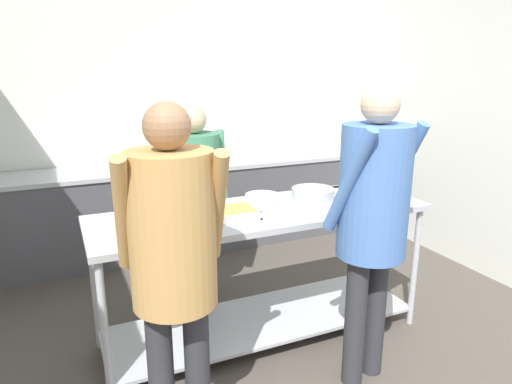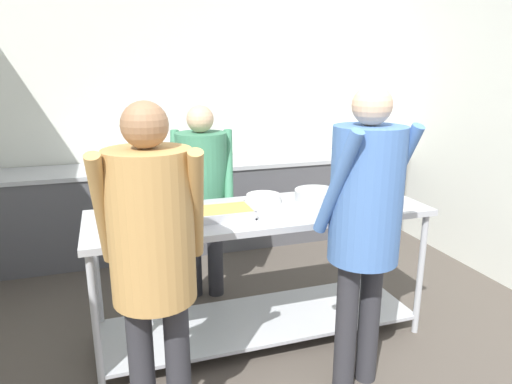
% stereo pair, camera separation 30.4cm
% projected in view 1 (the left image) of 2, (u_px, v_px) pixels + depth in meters
% --- Properties ---
extents(wall_rear, '(4.53, 0.06, 2.65)m').
position_uv_depth(wall_rear, '(184.00, 119.00, 4.92)').
color(wall_rear, silver).
rests_on(wall_rear, ground_plane).
extents(wall_right, '(0.06, 3.91, 2.65)m').
position_uv_depth(wall_right, '(480.00, 128.00, 4.12)').
color(wall_right, silver).
rests_on(wall_right, ground_plane).
extents(back_counter, '(4.37, 0.65, 0.91)m').
position_uv_depth(back_counter, '(197.00, 205.00, 4.82)').
color(back_counter, '#4C4C51').
rests_on(back_counter, ground_plane).
extents(serving_counter, '(2.26, 0.73, 0.94)m').
position_uv_depth(serving_counter, '(262.00, 252.00, 3.12)').
color(serving_counter, '#ADAFB5').
rests_on(serving_counter, ground_plane).
extents(serving_tray_vegetables, '(0.41, 0.27, 0.05)m').
position_uv_depth(serving_tray_vegetables, '(157.00, 227.00, 2.65)').
color(serving_tray_vegetables, '#ADAFB5').
rests_on(serving_tray_vegetables, serving_counter).
extents(serving_tray_roast, '(0.40, 0.27, 0.05)m').
position_uv_depth(serving_tray_roast, '(224.00, 214.00, 2.88)').
color(serving_tray_roast, '#ADAFB5').
rests_on(serving_tray_roast, serving_counter).
extents(plate_stack, '(0.25, 0.25, 0.06)m').
position_uv_depth(plate_stack, '(262.00, 198.00, 3.20)').
color(plate_stack, white).
rests_on(plate_stack, serving_counter).
extents(sauce_pan, '(0.45, 0.31, 0.07)m').
position_uv_depth(sauce_pan, '(313.00, 193.00, 3.31)').
color(sauce_pan, '#ADAFB5').
rests_on(sauce_pan, serving_counter).
extents(broccoli_bowl, '(0.22, 0.22, 0.11)m').
position_uv_depth(broccoli_bowl, '(384.00, 199.00, 3.16)').
color(broccoli_bowl, '#B2B2B7').
rests_on(broccoli_bowl, serving_counter).
extents(guest_serving_left, '(0.53, 0.40, 1.72)m').
position_uv_depth(guest_serving_left, '(173.00, 249.00, 2.08)').
color(guest_serving_left, '#2D2D33').
rests_on(guest_serving_left, ground_plane).
extents(guest_serving_right, '(0.54, 0.42, 1.77)m').
position_uv_depth(guest_serving_right, '(373.00, 208.00, 2.56)').
color(guest_serving_right, '#2D2D33').
rests_on(guest_serving_right, ground_plane).
extents(cook_behind_counter, '(0.55, 0.41, 1.58)m').
position_uv_depth(cook_behind_counter, '(195.00, 186.00, 3.57)').
color(cook_behind_counter, '#2D2D33').
rests_on(cook_behind_counter, ground_plane).
extents(water_bottle, '(0.07, 0.07, 0.27)m').
position_uv_depth(water_bottle, '(352.00, 140.00, 5.41)').
color(water_bottle, '#23602D').
rests_on(water_bottle, back_counter).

